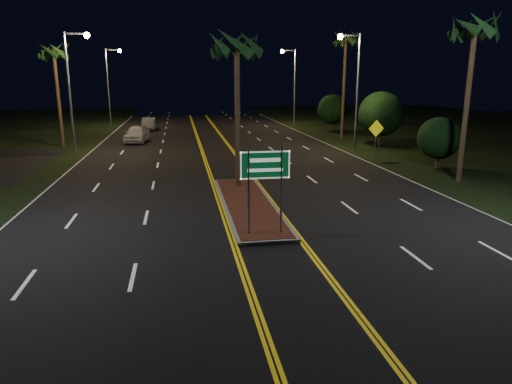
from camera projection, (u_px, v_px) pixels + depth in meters
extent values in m
plane|color=black|center=(281.00, 267.00, 14.20)|extent=(120.00, 120.00, 0.00)
cube|color=gray|center=(248.00, 205.00, 20.88)|extent=(2.25, 10.25, 0.15)
cube|color=#592819|center=(248.00, 203.00, 20.86)|extent=(2.00, 10.00, 0.02)
cylinder|color=gray|center=(249.00, 191.00, 16.36)|extent=(0.08, 0.08, 3.20)
cylinder|color=gray|center=(281.00, 190.00, 16.55)|extent=(0.08, 0.08, 3.20)
cube|color=#07471E|center=(265.00, 165.00, 16.22)|extent=(1.80, 0.04, 1.00)
cube|color=white|center=(265.00, 165.00, 16.20)|extent=(1.80, 0.01, 1.00)
cylinder|color=gray|center=(70.00, 94.00, 34.30)|extent=(0.18, 0.18, 9.00)
cube|color=gray|center=(75.00, 34.00, 33.37)|extent=(1.60, 0.12, 0.12)
sphere|color=#FFC472|center=(87.00, 35.00, 33.52)|extent=(0.44, 0.44, 0.44)
cylinder|color=gray|center=(108.00, 88.00, 53.43)|extent=(0.18, 0.18, 9.00)
cube|color=gray|center=(112.00, 50.00, 52.50)|extent=(1.60, 0.12, 0.12)
sphere|color=#FFC472|center=(120.00, 51.00, 52.65)|extent=(0.44, 0.44, 0.44)
cylinder|color=gray|center=(357.00, 94.00, 35.92)|extent=(0.18, 0.18, 9.00)
cube|color=gray|center=(350.00, 35.00, 34.73)|extent=(1.60, 0.12, 0.12)
sphere|color=#FFC472|center=(340.00, 37.00, 34.63)|extent=(0.44, 0.44, 0.44)
cylinder|color=gray|center=(295.00, 88.00, 55.05)|extent=(0.18, 0.18, 9.00)
cube|color=gray|center=(289.00, 51.00, 53.86)|extent=(1.60, 0.12, 0.12)
sphere|color=#FFC472|center=(282.00, 51.00, 53.76)|extent=(0.44, 0.44, 0.44)
cylinder|color=#382819|center=(237.00, 117.00, 23.33)|extent=(0.28, 0.28, 7.50)
cylinder|color=#382819|center=(58.00, 99.00, 37.95)|extent=(0.28, 0.28, 8.00)
cylinder|color=#382819|center=(467.00, 106.00, 24.74)|extent=(0.28, 0.28, 8.50)
cylinder|color=#382819|center=(344.00, 88.00, 43.80)|extent=(0.28, 0.28, 9.50)
cylinder|color=#382819|center=(437.00, 161.00, 29.66)|extent=(0.24, 0.24, 0.90)
sphere|color=black|center=(439.00, 138.00, 29.29)|extent=(2.70, 2.70, 2.70)
cylinder|color=#382819|center=(379.00, 139.00, 39.26)|extent=(0.24, 0.24, 1.26)
sphere|color=black|center=(381.00, 114.00, 38.75)|extent=(3.78, 3.78, 3.78)
cylinder|color=#382819|center=(332.00, 126.00, 50.73)|extent=(0.24, 0.24, 1.08)
sphere|color=black|center=(332.00, 109.00, 50.29)|extent=(3.24, 3.24, 3.24)
imported|color=silver|center=(137.00, 132.00, 41.55)|extent=(2.96, 5.59, 1.78)
imported|color=#9B9EA4|center=(149.00, 123.00, 51.58)|extent=(2.06, 4.66, 1.54)
cylinder|color=gray|center=(375.00, 143.00, 32.50)|extent=(0.07, 0.07, 2.46)
cube|color=#F7ED0D|center=(376.00, 128.00, 32.24)|extent=(1.18, 0.15, 1.18)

